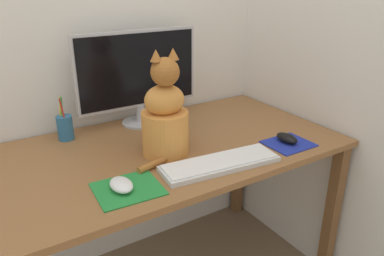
% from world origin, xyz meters
% --- Properties ---
extents(wall_back, '(7.00, 0.04, 2.50)m').
position_xyz_m(wall_back, '(0.00, 0.41, 1.25)').
color(wall_back, silver).
rests_on(wall_back, ground_plane).
extents(wall_side_right, '(0.04, 7.00, 2.50)m').
position_xyz_m(wall_side_right, '(0.71, 0.00, 1.25)').
color(wall_side_right, silver).
rests_on(wall_side_right, ground_plane).
extents(desk, '(1.36, 0.75, 0.74)m').
position_xyz_m(desk, '(0.00, 0.00, 0.64)').
color(desk, brown).
rests_on(desk, ground_plane).
extents(monitor, '(0.56, 0.17, 0.42)m').
position_xyz_m(monitor, '(0.00, 0.28, 0.97)').
color(monitor, '#B2B2B7').
rests_on(monitor, desk).
extents(keyboard, '(0.44, 0.18, 0.02)m').
position_xyz_m(keyboard, '(0.06, -0.25, 0.75)').
color(keyboard, silver).
rests_on(keyboard, desk).
extents(mousepad_left, '(0.22, 0.19, 0.00)m').
position_xyz_m(mousepad_left, '(-0.28, -0.23, 0.74)').
color(mousepad_left, '#238438').
rests_on(mousepad_left, desk).
extents(mousepad_right, '(0.18, 0.16, 0.00)m').
position_xyz_m(mousepad_right, '(0.41, -0.25, 0.74)').
color(mousepad_right, '#1E2D9E').
rests_on(mousepad_right, desk).
extents(computer_mouse_left, '(0.07, 0.10, 0.03)m').
position_xyz_m(computer_mouse_left, '(-0.30, -0.22, 0.76)').
color(computer_mouse_left, white).
rests_on(computer_mouse_left, mousepad_left).
extents(computer_mouse_right, '(0.06, 0.10, 0.04)m').
position_xyz_m(computer_mouse_right, '(0.41, -0.23, 0.76)').
color(computer_mouse_right, black).
rests_on(computer_mouse_right, mousepad_right).
extents(cat, '(0.26, 0.21, 0.40)m').
position_xyz_m(cat, '(-0.05, -0.06, 0.88)').
color(cat, '#D6893D').
rests_on(cat, desk).
extents(pen_cup, '(0.06, 0.06, 0.18)m').
position_xyz_m(pen_cup, '(-0.34, 0.28, 0.79)').
color(pen_cup, '#286089').
rests_on(pen_cup, desk).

